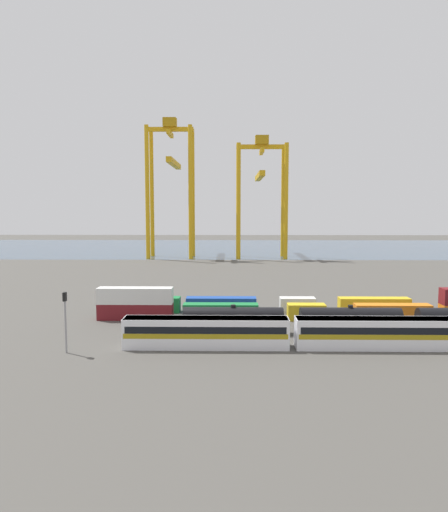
{
  "coord_description": "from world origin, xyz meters",
  "views": [
    {
      "loc": [
        -10.89,
        -83.31,
        17.7
      ],
      "look_at": [
        -12.55,
        22.7,
        7.32
      ],
      "focal_mm": 33.18,
      "sensor_mm": 36.0,
      "label": 1
    }
  ],
  "objects": [
    {
      "name": "ground_plane",
      "position": [
        0.0,
        40.0,
        0.0
      ],
      "size": [
        420.0,
        420.0,
        0.0
      ],
      "primitive_type": "plane",
      "color": "#4C4944"
    },
    {
      "name": "shipping_container_1",
      "position": [
        -26.42,
        -8.21,
        3.9
      ],
      "size": [
        12.1,
        2.44,
        2.6
      ],
      "primitive_type": "cube",
      "color": "silver",
      "rests_on": "shipping_container_0"
    },
    {
      "name": "gantry_crane_west",
      "position": [
        -33.31,
        93.88,
        30.23
      ],
      "size": [
        17.1,
        33.08,
        50.86
      ],
      "color": "gold",
      "rests_on": "ground_plane"
    },
    {
      "name": "signal_mast",
      "position": [
        -31.36,
        -26.4,
        4.95
      ],
      "size": [
        0.36,
        0.6,
        7.63
      ],
      "color": "gray",
      "rests_on": "ground_plane"
    },
    {
      "name": "gantry_crane_central",
      "position": [
        0.13,
        94.21,
        26.79
      ],
      "size": [
        18.59,
        34.05,
        44.53
      ],
      "color": "gold",
      "rests_on": "ground_plane"
    },
    {
      "name": "shipping_container_2",
      "position": [
        -12.61,
        -8.21,
        1.3
      ],
      "size": [
        12.1,
        2.44,
        2.6
      ],
      "primitive_type": "cube",
      "color": "#197538",
      "rests_on": "ground_plane"
    },
    {
      "name": "passenger_train",
      "position": [
        -3.09,
        -23.8,
        2.14
      ],
      "size": [
        43.32,
        3.14,
        3.9
      ],
      "color": "silver",
      "rests_on": "ground_plane"
    },
    {
      "name": "shipping_container_8",
      "position": [
        -12.64,
        -2.63,
        1.3
      ],
      "size": [
        12.1,
        2.44,
        2.6
      ],
      "primitive_type": "cube",
      "color": "#1C4299",
      "rests_on": "ground_plane"
    },
    {
      "name": "shipping_container_10",
      "position": [
        13.76,
        -2.63,
        1.3
      ],
      "size": [
        12.1,
        2.44,
        2.6
      ],
      "primitive_type": "cube",
      "color": "gold",
      "rests_on": "ground_plane"
    },
    {
      "name": "harbour_water",
      "position": [
        0.0,
        138.41,
        0.0
      ],
      "size": [
        400.0,
        110.0,
        0.01
      ],
      "primitive_type": "cube",
      "color": "#384C60",
      "rests_on": "ground_plane"
    },
    {
      "name": "shipping_container_4",
      "position": [
        15.02,
        -8.21,
        1.3
      ],
      "size": [
        12.1,
        2.44,
        2.6
      ],
      "primitive_type": "cube",
      "color": "orange",
      "rests_on": "ground_plane"
    },
    {
      "name": "shipping_container_3",
      "position": [
        1.21,
        -8.21,
        1.3
      ],
      "size": [
        6.04,
        2.44,
        2.6
      ],
      "primitive_type": "cube",
      "color": "gold",
      "rests_on": "ground_plane"
    },
    {
      "name": "shipping_container_0",
      "position": [
        -26.42,
        -8.21,
        1.3
      ],
      "size": [
        12.1,
        2.44,
        2.6
      ],
      "primitive_type": "cube",
      "color": "maroon",
      "rests_on": "ground_plane"
    },
    {
      "name": "shipping_container_9",
      "position": [
        0.56,
        -2.63,
        1.3
      ],
      "size": [
        6.04,
        2.44,
        2.6
      ],
      "primitive_type": "cube",
      "color": "silver",
      "rests_on": "ground_plane"
    },
    {
      "name": "shipping_container_7",
      "position": [
        -25.84,
        -2.63,
        1.3
      ],
      "size": [
        12.1,
        2.44,
        2.6
      ],
      "primitive_type": "cube",
      "color": "#197538",
      "rests_on": "ground_plane"
    }
  ]
}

